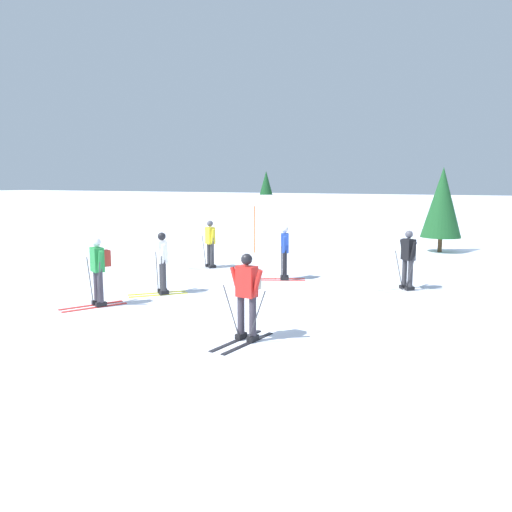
{
  "coord_description": "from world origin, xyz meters",
  "views": [
    {
      "loc": [
        6.78,
        -8.78,
        3.04
      ],
      "look_at": [
        -0.78,
        3.91,
        0.9
      ],
      "focal_mm": 35.51,
      "sensor_mm": 36.0,
      "label": 1
    }
  ],
  "objects_px": {
    "skier_green": "(98,268)",
    "conifer_far_right": "(266,195)",
    "skier_red": "(247,292)",
    "skier_blue": "(284,251)",
    "trail_marker_pole": "(255,230)",
    "skier_black": "(408,258)",
    "skier_yellow": "(210,243)",
    "skier_white": "(162,261)",
    "conifer_far_centre": "(442,203)"
  },
  "relations": [
    {
      "from": "skier_green",
      "to": "conifer_far_right",
      "type": "distance_m",
      "value": 20.46
    },
    {
      "from": "skier_red",
      "to": "skier_green",
      "type": "bearing_deg",
      "value": 174.1
    },
    {
      "from": "skier_blue",
      "to": "trail_marker_pole",
      "type": "bearing_deg",
      "value": 129.48
    },
    {
      "from": "skier_red",
      "to": "skier_black",
      "type": "bearing_deg",
      "value": 76.97
    },
    {
      "from": "skier_yellow",
      "to": "trail_marker_pole",
      "type": "xyz_separation_m",
      "value": [
        -0.64,
        4.19,
        0.11
      ]
    },
    {
      "from": "skier_black",
      "to": "trail_marker_pole",
      "type": "xyz_separation_m",
      "value": [
        -7.71,
        4.41,
        0.11
      ]
    },
    {
      "from": "skier_green",
      "to": "skier_red",
      "type": "distance_m",
      "value": 4.65
    },
    {
      "from": "skier_yellow",
      "to": "skier_blue",
      "type": "xyz_separation_m",
      "value": [
        3.35,
        -0.65,
        -0.0
      ]
    },
    {
      "from": "skier_black",
      "to": "conifer_far_right",
      "type": "height_order",
      "value": "conifer_far_right"
    },
    {
      "from": "skier_yellow",
      "to": "skier_red",
      "type": "bearing_deg",
      "value": -49.3
    },
    {
      "from": "skier_black",
      "to": "skier_white",
      "type": "bearing_deg",
      "value": -144.76
    },
    {
      "from": "skier_green",
      "to": "skier_yellow",
      "type": "bearing_deg",
      "value": 99.33
    },
    {
      "from": "trail_marker_pole",
      "to": "skier_white",
      "type": "bearing_deg",
      "value": -76.14
    },
    {
      "from": "skier_yellow",
      "to": "trail_marker_pole",
      "type": "bearing_deg",
      "value": 98.66
    },
    {
      "from": "skier_black",
      "to": "skier_yellow",
      "type": "relative_size",
      "value": 1.0
    },
    {
      "from": "skier_yellow",
      "to": "skier_blue",
      "type": "relative_size",
      "value": 1.0
    },
    {
      "from": "skier_black",
      "to": "conifer_far_centre",
      "type": "height_order",
      "value": "conifer_far_centre"
    },
    {
      "from": "skier_black",
      "to": "skier_blue",
      "type": "distance_m",
      "value": 3.75
    },
    {
      "from": "skier_black",
      "to": "trail_marker_pole",
      "type": "height_order",
      "value": "trail_marker_pole"
    },
    {
      "from": "skier_red",
      "to": "conifer_far_centre",
      "type": "distance_m",
      "value": 15.25
    },
    {
      "from": "skier_green",
      "to": "skier_blue",
      "type": "distance_m",
      "value": 5.89
    },
    {
      "from": "skier_green",
      "to": "conifer_far_centre",
      "type": "height_order",
      "value": "conifer_far_centre"
    },
    {
      "from": "skier_blue",
      "to": "skier_red",
      "type": "height_order",
      "value": "same"
    },
    {
      "from": "skier_black",
      "to": "skier_yellow",
      "type": "distance_m",
      "value": 7.08
    },
    {
      "from": "skier_yellow",
      "to": "skier_white",
      "type": "xyz_separation_m",
      "value": [
        1.43,
        -4.21,
        0.0
      ]
    },
    {
      "from": "skier_red",
      "to": "skier_blue",
      "type": "bearing_deg",
      "value": 111.11
    },
    {
      "from": "skier_white",
      "to": "skier_red",
      "type": "relative_size",
      "value": 1.0
    },
    {
      "from": "skier_yellow",
      "to": "skier_white",
      "type": "distance_m",
      "value": 4.45
    },
    {
      "from": "skier_red",
      "to": "conifer_far_right",
      "type": "distance_m",
      "value": 22.74
    },
    {
      "from": "skier_green",
      "to": "trail_marker_pole",
      "type": "relative_size",
      "value": 0.84
    },
    {
      "from": "trail_marker_pole",
      "to": "conifer_far_right",
      "type": "relative_size",
      "value": 0.54
    },
    {
      "from": "skier_yellow",
      "to": "skier_red",
      "type": "xyz_separation_m",
      "value": [
        5.62,
        -6.53,
        0.04
      ]
    },
    {
      "from": "skier_black",
      "to": "conifer_far_right",
      "type": "relative_size",
      "value": 0.45
    },
    {
      "from": "skier_yellow",
      "to": "trail_marker_pole",
      "type": "height_order",
      "value": "trail_marker_pole"
    },
    {
      "from": "skier_white",
      "to": "skier_red",
      "type": "distance_m",
      "value": 4.78
    },
    {
      "from": "skier_yellow",
      "to": "skier_white",
      "type": "height_order",
      "value": "same"
    },
    {
      "from": "skier_white",
      "to": "skier_blue",
      "type": "height_order",
      "value": "same"
    },
    {
      "from": "conifer_far_centre",
      "to": "skier_blue",
      "type": "bearing_deg",
      "value": -107.4
    },
    {
      "from": "skier_white",
      "to": "trail_marker_pole",
      "type": "xyz_separation_m",
      "value": [
        -2.07,
        8.4,
        0.11
      ]
    },
    {
      "from": "skier_white",
      "to": "conifer_far_centre",
      "type": "distance_m",
      "value": 13.8
    },
    {
      "from": "skier_black",
      "to": "skier_green",
      "type": "xyz_separation_m",
      "value": [
        -6.08,
        -5.83,
        0.04
      ]
    },
    {
      "from": "skier_blue",
      "to": "skier_white",
      "type": "bearing_deg",
      "value": -118.23
    },
    {
      "from": "skier_green",
      "to": "skier_red",
      "type": "xyz_separation_m",
      "value": [
        4.62,
        -0.48,
        -0.0
      ]
    },
    {
      "from": "skier_blue",
      "to": "conifer_far_centre",
      "type": "relative_size",
      "value": 0.46
    },
    {
      "from": "skier_black",
      "to": "skier_green",
      "type": "height_order",
      "value": "same"
    },
    {
      "from": "trail_marker_pole",
      "to": "conifer_far_centre",
      "type": "relative_size",
      "value": 0.55
    },
    {
      "from": "skier_yellow",
      "to": "conifer_far_centre",
      "type": "relative_size",
      "value": 0.46
    },
    {
      "from": "skier_blue",
      "to": "skier_black",
      "type": "bearing_deg",
      "value": 6.46
    },
    {
      "from": "skier_red",
      "to": "conifer_far_centre",
      "type": "xyz_separation_m",
      "value": [
        0.64,
        15.18,
        1.23
      ]
    },
    {
      "from": "skier_yellow",
      "to": "skier_black",
      "type": "bearing_deg",
      "value": -1.83
    }
  ]
}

